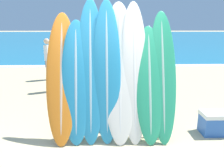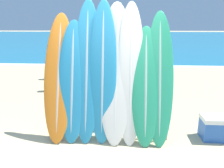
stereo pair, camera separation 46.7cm
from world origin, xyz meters
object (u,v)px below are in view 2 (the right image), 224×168
person_near_water (110,65)px  person_far_left (63,64)px  surfboard_slot_4 (116,72)px  surfboard_slot_0 (59,77)px  surfboard_slot_2 (87,71)px  surfboard_slot_5 (130,72)px  surfboard_slot_1 (72,81)px  surfboard_slot_3 (103,72)px  cooler_box (215,128)px  surfboard_slot_7 (160,78)px  surfboard_rack (109,116)px  person_far_right (60,57)px  person_mid_beach (154,53)px  surfboard_slot_6 (146,85)px

person_near_water → person_far_left: 1.73m
surfboard_slot_4 → person_far_left: bearing=122.2°
surfboard_slot_0 → surfboard_slot_2: bearing=1.5°
surfboard_slot_5 → surfboard_slot_1: bearing=-176.1°
surfboard_slot_3 → surfboard_slot_4: surfboard_slot_3 is taller
surfboard_slot_2 → surfboard_slot_3: size_ratio=1.01×
surfboard_slot_0 → surfboard_slot_4: (1.03, 0.04, 0.10)m
surfboard_slot_5 → cooler_box: surfboard_slot_5 is taller
cooler_box → surfboard_slot_0: bearing=-179.5°
surfboard_slot_7 → person_near_water: (-1.06, 2.24, -0.19)m
surfboard_slot_2 → surfboard_slot_7: surfboard_slot_2 is taller
surfboard_slot_5 → surfboard_rack: bearing=-162.7°
person_far_left → person_far_right: person_far_right is taller
surfboard_slot_3 → surfboard_slot_4: size_ratio=1.01×
surfboard_slot_1 → surfboard_slot_2: size_ratio=0.86×
person_mid_beach → surfboard_slot_7: bearing=-171.1°
surfboard_slot_2 → person_far_left: 3.26m
surfboard_slot_7 → surfboard_slot_3: bearing=-179.4°
surfboard_slot_2 → surfboard_slot_0: bearing=-178.5°
surfboard_slot_2 → surfboard_slot_7: 1.30m
surfboard_slot_2 → person_far_left: size_ratio=1.62×
surfboard_slot_7 → surfboard_rack: bearing=-174.2°
surfboard_slot_1 → surfboard_slot_3: bearing=3.5°
surfboard_slot_6 → person_near_water: surfboard_slot_6 is taller
surfboard_slot_3 → surfboard_slot_4: 0.23m
surfboard_rack → person_mid_beach: 5.37m
surfboard_slot_2 → cooler_box: bearing=0.3°
surfboard_rack → surfboard_slot_3: (-0.12, 0.08, 0.81)m
surfboard_rack → surfboard_slot_3: bearing=145.2°
surfboard_slot_6 → surfboard_slot_4: bearing=170.7°
person_near_water → surfboard_slot_1: bearing=13.3°
surfboard_slot_3 → surfboard_slot_5: bearing=4.3°
surfboard_slot_3 → surfboard_slot_4: bearing=11.9°
surfboard_rack → surfboard_slot_2: size_ratio=0.85×
surfboard_slot_6 → person_mid_beach: (0.73, 5.12, -0.04)m
surfboard_slot_3 → surfboard_slot_6: bearing=-2.9°
surfboard_rack → cooler_box: bearing=3.3°
surfboard_slot_1 → surfboard_slot_7: surfboard_slot_7 is taller
surfboard_slot_5 → surfboard_slot_6: (0.27, -0.08, -0.21)m
surfboard_slot_2 → surfboard_slot_5: (0.78, 0.02, -0.02)m
person_far_right → surfboard_slot_6: bearing=-124.9°
surfboard_slot_3 → person_mid_beach: (1.49, 5.08, -0.27)m
surfboard_slot_2 → person_far_right: 4.91m
surfboard_slot_7 → surfboard_slot_4: bearing=177.2°
surfboard_slot_3 → person_mid_beach: 5.30m
surfboard_slot_1 → person_near_water: size_ratio=1.21×
person_near_water → surfboard_slot_5: bearing=39.4°
person_far_right → cooler_box: size_ratio=3.04×
surfboard_slot_1 → surfboard_slot_4: 0.80m
surfboard_slot_3 → person_far_left: surfboard_slot_3 is taller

